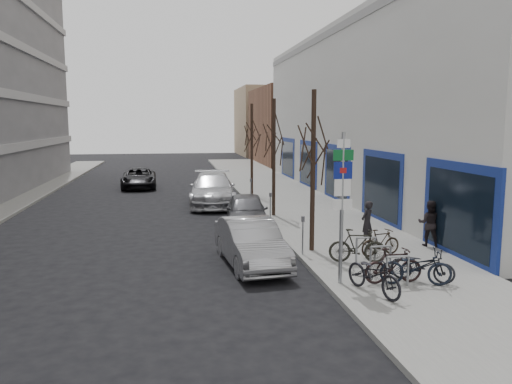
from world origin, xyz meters
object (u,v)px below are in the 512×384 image
object	(u,v)px
meter_back	(251,188)
parked_car_mid	(247,211)
parked_car_front	(251,243)
parked_car_back	(213,189)
bike_mid_inner	(358,245)
bike_far_curb	(423,263)
bike_rack	(380,256)
tree_far	(252,128)
lane_car	(139,178)
highway_sign_pole	(342,198)
meter_mid	(270,204)
meter_front	(303,231)
tree_near	(313,133)
pedestrian_far	(429,223)
bike_far_inner	(381,242)
tree_mid	(274,130)
bike_near_left	(374,271)
bike_mid_curb	(416,264)
bike_near_right	(393,265)
pedestrian_near	(367,223)

from	to	relation	value
meter_back	parked_car_mid	xyz separation A→B (m)	(-1.10, -5.92, -0.19)
parked_car_front	parked_car_back	size ratio (longest dim) A/B	0.75
meter_back	parked_car_front	xyz separation A→B (m)	(-1.78, -11.45, -0.20)
bike_mid_inner	bike_far_curb	bearing A→B (deg)	-137.52
bike_rack	tree_far	world-z (taller)	tree_far
bike_rack	parked_car_mid	xyz separation A→B (m)	(-2.75, 7.48, 0.06)
lane_car	highway_sign_pole	bearing A→B (deg)	-75.06
bike_mid_inner	parked_car_mid	xyz separation A→B (m)	(-2.52, 6.28, 0.03)
meter_mid	parked_car_back	bearing A→B (deg)	109.82
meter_back	meter_front	bearing A→B (deg)	-90.00
tree_near	meter_front	xyz separation A→B (m)	(-0.45, -0.50, -3.19)
highway_sign_pole	pedestrian_far	world-z (taller)	highway_sign_pole
bike_mid_inner	bike_far_inner	size ratio (longest dim) A/B	1.20
parked_car_back	bike_far_inner	bearing A→B (deg)	-64.70
tree_mid	bike_near_left	size ratio (longest dim) A/B	2.86
bike_near_left	meter_front	bearing A→B (deg)	82.41
bike_far_inner	parked_car_front	size ratio (longest dim) A/B	0.34
tree_near	meter_back	bearing A→B (deg)	92.45
bike_mid_curb	parked_car_back	distance (m)	15.29
tree_near	tree_far	world-z (taller)	same
bike_rack	bike_near_right	bearing A→B (deg)	-90.19
tree_mid	parked_car_front	world-z (taller)	tree_mid
parked_car_mid	pedestrian_far	distance (m)	7.42
meter_front	bike_near_right	world-z (taller)	meter_front
bike_near_right	bike_mid_inner	distance (m)	2.07
meter_back	pedestrian_near	xyz separation A→B (m)	(2.61, -9.99, 0.00)
parked_car_front	lane_car	distance (m)	20.10
pedestrian_far	tree_near	bearing A→B (deg)	31.24
tree_near	meter_mid	distance (m)	5.95
bike_rack	bike_far_curb	bearing A→B (deg)	-44.24
tree_far	pedestrian_far	bearing A→B (deg)	-72.25
bike_far_inner	lane_car	distance (m)	21.58
tree_mid	bike_near_right	size ratio (longest dim) A/B	3.35
lane_car	pedestrian_near	bearing A→B (deg)	-65.32
bike_near_right	bike_far_curb	size ratio (longest dim) A/B	0.98
highway_sign_pole	meter_front	size ratio (longest dim) A/B	3.31
meter_front	bike_mid_inner	distance (m)	1.88
meter_front	parked_car_back	size ratio (longest dim) A/B	0.22
tree_near	bike_mid_inner	world-z (taller)	tree_near
meter_front	bike_mid_inner	bearing A→B (deg)	-40.32
tree_near	bike_far_inner	bearing A→B (deg)	-27.97
bike_far_curb	pedestrian_far	bearing A→B (deg)	2.55
parked_car_back	pedestrian_near	world-z (taller)	parked_car_back
meter_back	pedestrian_far	world-z (taller)	pedestrian_far
tree_mid	meter_mid	distance (m)	3.55
tree_near	highway_sign_pole	bearing A→B (deg)	-93.26
meter_back	bike_far_curb	world-z (taller)	meter_back
bike_rack	bike_far_curb	world-z (taller)	bike_far_curb
meter_mid	lane_car	bearing A→B (deg)	115.34
meter_front	bike_far_inner	size ratio (longest dim) A/B	0.85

